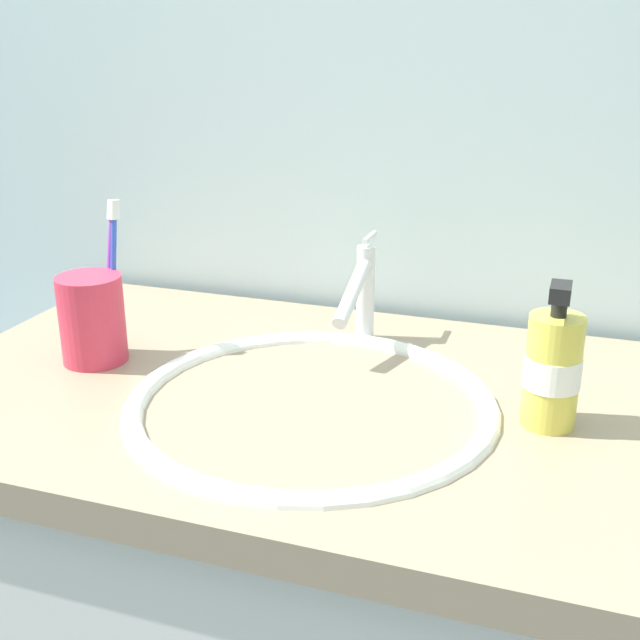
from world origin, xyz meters
TOP-DOWN VIEW (x-y plane):
  - tiled_wall_back at (0.00, 0.32)m, footprint 2.18×0.04m
  - sink_basin at (-0.02, -0.04)m, footprint 0.41×0.41m
  - faucet at (-0.02, 0.16)m, footprint 0.02×0.16m
  - toothbrush_cup at (-0.32, -0.01)m, footprint 0.08×0.08m
  - toothbrush_purple at (-0.31, 0.03)m, footprint 0.01×0.06m
  - toothbrush_blue at (-0.30, 0.03)m, footprint 0.02×0.03m
  - soap_dispenser at (0.23, -0.00)m, footprint 0.06×0.06m

SIDE VIEW (x-z plane):
  - sink_basin at x=-0.02m, z-range 0.78..0.91m
  - toothbrush_cup at x=-0.32m, z-range 0.89..1.00m
  - soap_dispenser at x=0.23m, z-range 0.87..1.03m
  - faucet at x=-0.02m, z-range 0.89..1.03m
  - toothbrush_purple at x=-0.31m, z-range 0.90..1.09m
  - toothbrush_blue at x=-0.30m, z-range 0.90..1.10m
  - tiled_wall_back at x=0.00m, z-range 0.00..2.40m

